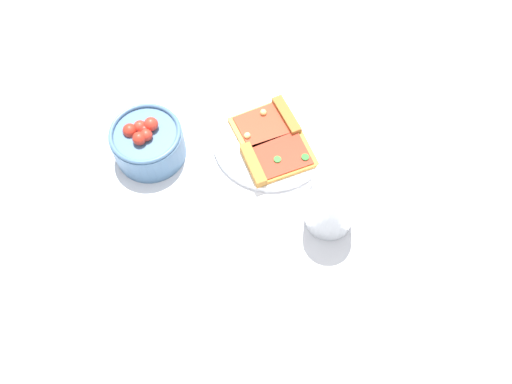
{
  "coord_description": "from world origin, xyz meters",
  "views": [
    {
      "loc": [
        -0.47,
        0.27,
        0.81
      ],
      "look_at": [
        -0.11,
        0.08,
        0.03
      ],
      "focal_mm": 35.55,
      "sensor_mm": 36.0,
      "label": 1
    }
  ],
  "objects_px": {
    "soda_glass": "(332,203)",
    "paper_napkin": "(284,300)",
    "plate": "(269,140)",
    "pizza_slice_far": "(273,159)",
    "pizza_slice_near": "(269,124)",
    "salad_bowl": "(148,142)"
  },
  "relations": [
    {
      "from": "soda_glass",
      "to": "paper_napkin",
      "type": "xyz_separation_m",
      "value": [
        -0.09,
        0.14,
        -0.06
      ]
    },
    {
      "from": "soda_glass",
      "to": "paper_napkin",
      "type": "distance_m",
      "value": 0.18
    },
    {
      "from": "soda_glass",
      "to": "paper_napkin",
      "type": "bearing_deg",
      "value": 123.63
    },
    {
      "from": "plate",
      "to": "soda_glass",
      "type": "distance_m",
      "value": 0.2
    },
    {
      "from": "plate",
      "to": "pizza_slice_far",
      "type": "distance_m",
      "value": 0.05
    },
    {
      "from": "pizza_slice_near",
      "to": "salad_bowl",
      "type": "bearing_deg",
      "value": 76.15
    },
    {
      "from": "soda_glass",
      "to": "paper_napkin",
      "type": "relative_size",
      "value": 1.29
    },
    {
      "from": "pizza_slice_near",
      "to": "paper_napkin",
      "type": "relative_size",
      "value": 1.13
    },
    {
      "from": "plate",
      "to": "paper_napkin",
      "type": "bearing_deg",
      "value": 156.51
    },
    {
      "from": "pizza_slice_near",
      "to": "paper_napkin",
      "type": "height_order",
      "value": "pizza_slice_near"
    },
    {
      "from": "plate",
      "to": "pizza_slice_far",
      "type": "relative_size",
      "value": 1.69
    },
    {
      "from": "paper_napkin",
      "to": "pizza_slice_near",
      "type": "bearing_deg",
      "value": -23.72
    },
    {
      "from": "pizza_slice_near",
      "to": "paper_napkin",
      "type": "distance_m",
      "value": 0.33
    },
    {
      "from": "plate",
      "to": "soda_glass",
      "type": "xyz_separation_m",
      "value": [
        -0.19,
        -0.02,
        0.06
      ]
    },
    {
      "from": "salad_bowl",
      "to": "paper_napkin",
      "type": "distance_m",
      "value": 0.37
    },
    {
      "from": "pizza_slice_far",
      "to": "paper_napkin",
      "type": "xyz_separation_m",
      "value": [
        -0.23,
        0.11,
        -0.02
      ]
    },
    {
      "from": "plate",
      "to": "soda_glass",
      "type": "bearing_deg",
      "value": -175.22
    },
    {
      "from": "pizza_slice_far",
      "to": "paper_napkin",
      "type": "relative_size",
      "value": 1.23
    },
    {
      "from": "salad_bowl",
      "to": "pizza_slice_near",
      "type": "bearing_deg",
      "value": -103.85
    },
    {
      "from": "plate",
      "to": "paper_napkin",
      "type": "xyz_separation_m",
      "value": [
        -0.28,
        0.12,
        -0.01
      ]
    },
    {
      "from": "pizza_slice_far",
      "to": "salad_bowl",
      "type": "height_order",
      "value": "salad_bowl"
    },
    {
      "from": "salad_bowl",
      "to": "soda_glass",
      "type": "distance_m",
      "value": 0.35
    }
  ]
}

